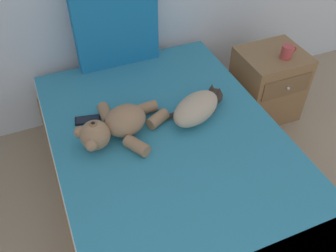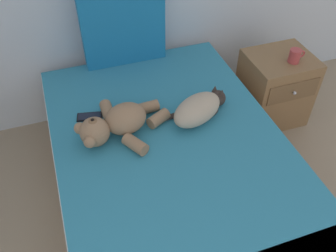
{
  "view_description": "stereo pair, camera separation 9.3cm",
  "coord_description": "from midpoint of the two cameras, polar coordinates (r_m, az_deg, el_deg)",
  "views": [
    {
      "loc": [
        1.12,
        1.39,
        1.98
      ],
      "look_at": [
        1.69,
        2.77,
        0.56
      ],
      "focal_mm": 39.04,
      "sensor_mm": 36.0,
      "label": 1
    },
    {
      "loc": [
        1.2,
        1.36,
        1.98
      ],
      "look_at": [
        1.69,
        2.77,
        0.56
      ],
      "focal_mm": 39.04,
      "sensor_mm": 36.0,
      "label": 2
    }
  ],
  "objects": [
    {
      "name": "cat",
      "position": [
        2.14,
        3.45,
        2.92
      ],
      "size": [
        0.44,
        0.32,
        0.15
      ],
      "color": "tan",
      "rests_on": "bed"
    },
    {
      "name": "mug",
      "position": [
        2.72,
        17.16,
        11.02
      ],
      "size": [
        0.12,
        0.08,
        0.09
      ],
      "color": "#B23F3F",
      "rests_on": "nightstand"
    },
    {
      "name": "patterned_cushion",
      "position": [
        2.53,
        -9.19,
        14.98
      ],
      "size": [
        0.56,
        0.11,
        0.54
      ],
      "color": "#1972AD",
      "rests_on": "bed"
    },
    {
      "name": "bed",
      "position": [
        2.19,
        -0.12,
        -8.2
      ],
      "size": [
        1.31,
        2.01,
        0.52
      ],
      "color": "olive",
      "rests_on": "ground_plane"
    },
    {
      "name": "cell_phone",
      "position": [
        2.21,
        -13.59,
        0.91
      ],
      "size": [
        0.16,
        0.1,
        0.01
      ],
      "color": "black",
      "rests_on": "bed"
    },
    {
      "name": "teddy_bear",
      "position": [
        2.04,
        -9.24,
        0.09
      ],
      "size": [
        0.55,
        0.46,
        0.18
      ],
      "color": "#937051",
      "rests_on": "bed"
    },
    {
      "name": "nightstand",
      "position": [
        2.91,
        14.36,
        6.29
      ],
      "size": [
        0.46,
        0.44,
        0.55
      ],
      "color": "olive",
      "rests_on": "ground_plane"
    }
  ]
}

